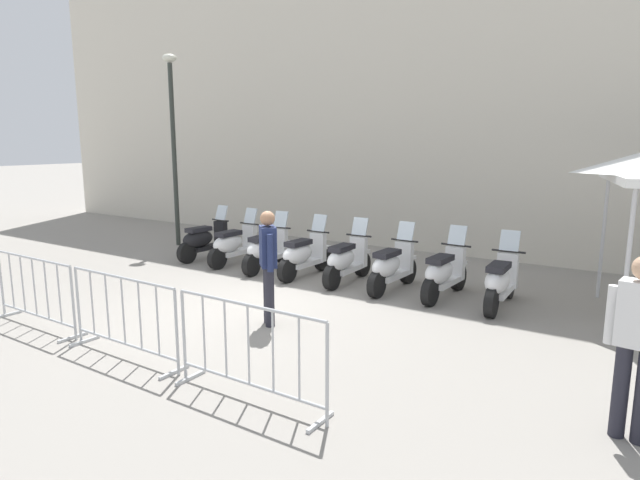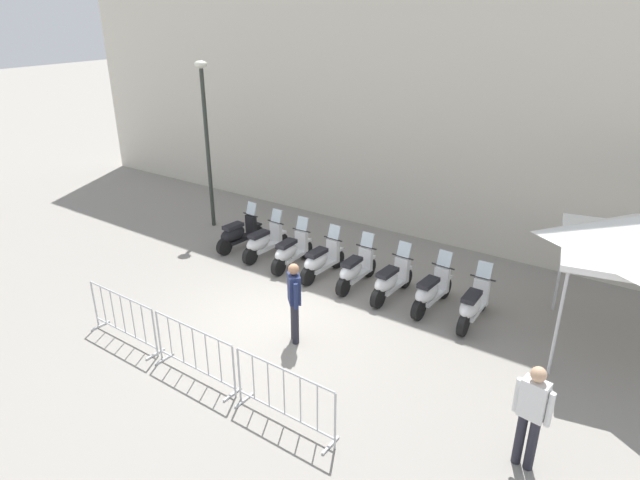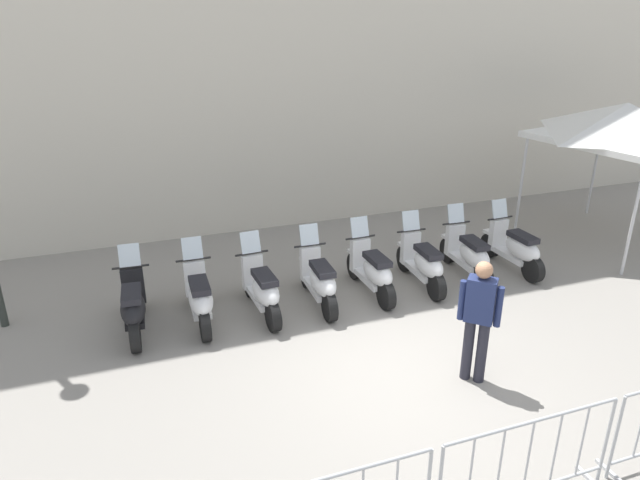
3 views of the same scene
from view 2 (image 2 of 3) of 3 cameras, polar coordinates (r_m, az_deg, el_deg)
The scene contains 16 objects.
ground_plane at distance 11.75m, azimuth -4.49°, elevation -8.71°, with size 120.00×120.00×0.00m, color gray.
building_facade at distance 16.34m, azimuth 12.46°, elevation 18.97°, with size 28.00×2.40×10.36m, color beige.
motorcycle_0 at distance 15.24m, azimuth -8.73°, elevation 0.65°, with size 0.74×1.70×1.24m.
motorcycle_1 at distance 14.58m, azimuth -6.05°, elevation -0.24°, with size 0.71×1.71×1.24m.
motorcycle_2 at distance 13.95m, azimuth -3.17°, elevation -1.24°, with size 0.62×1.72×1.24m.
motorcycle_3 at distance 13.41m, azimuth 0.09°, elevation -2.23°, with size 0.72×1.71×1.24m.
motorcycle_4 at distance 12.96m, azimuth 3.77°, elevation -3.22°, with size 0.66×1.72×1.24m.
motorcycle_5 at distance 12.53m, azimuth 7.55°, elevation -4.35°, with size 0.72×1.70×1.24m.
motorcycle_6 at distance 12.22m, azimuth 11.76°, elevation -5.38°, with size 0.73×1.70×1.24m.
motorcycle_7 at distance 11.89m, azimuth 16.02°, elevation -6.69°, with size 0.65×1.72×1.24m.
barrier_segment_0 at distance 11.54m, azimuth -20.27°, elevation -7.83°, with size 1.95×0.80×1.07m.
barrier_segment_1 at distance 10.09m, azimuth -13.26°, elevation -11.65°, with size 1.95×0.80×1.07m.
barrier_segment_2 at distance 8.89m, azimuth -3.85°, elevation -16.36°, with size 1.95×0.80×1.07m.
street_lamp at distance 16.46m, azimuth -12.08°, elevation 11.58°, with size 0.36×0.36×4.98m.
officer_near_row_end at distance 8.44m, azimuth 21.65°, elevation -16.68°, with size 0.52×0.33×1.73m.
officer_mid_plaza at distance 10.62m, azimuth -2.76°, elevation -6.23°, with size 0.39×0.47×1.73m.
Camera 2 is at (4.85, -8.78, 6.13)m, focal length 29.96 mm.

